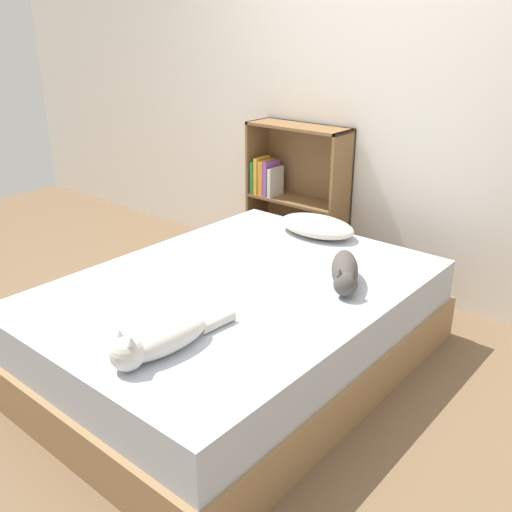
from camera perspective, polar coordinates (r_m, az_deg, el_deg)
name	(u,v)px	position (r m, az deg, el deg)	size (l,w,h in m)	color
ground_plane	(238,363)	(3.14, -1.86, -10.69)	(8.00, 8.00, 0.00)	brown
wall_back	(384,100)	(3.82, 12.67, 14.94)	(8.00, 0.06, 2.50)	white
bed	(237,325)	(3.01, -1.92, -6.92)	(1.52, 2.07, 0.48)	#99754C
pillow	(317,226)	(3.56, 6.08, 3.01)	(0.51, 0.30, 0.11)	beige
cat_light	(158,342)	(2.31, -9.74, -8.43)	(0.18, 0.61, 0.16)	beige
cat_dark	(345,271)	(2.89, 8.87, -1.54)	(0.37, 0.49, 0.15)	#47423D
bookshelf	(296,196)	(4.14, 4.04, 6.04)	(0.75, 0.26, 1.06)	brown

